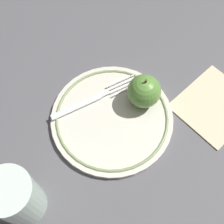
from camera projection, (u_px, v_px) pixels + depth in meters
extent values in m
plane|color=#515055|center=(121.00, 124.00, 0.61)|extent=(2.00, 2.00, 0.00)
cylinder|color=beige|center=(112.00, 118.00, 0.61)|extent=(0.24, 0.24, 0.01)
torus|color=#7C8F5E|center=(112.00, 117.00, 0.61)|extent=(0.22, 0.22, 0.01)
sphere|color=#568738|center=(144.00, 91.00, 0.59)|extent=(0.06, 0.06, 0.06)
cylinder|color=brown|center=(146.00, 81.00, 0.56)|extent=(0.00, 0.00, 0.01)
cube|color=silver|center=(76.00, 107.00, 0.61)|extent=(0.04, 0.11, 0.00)
cube|color=silver|center=(105.00, 94.00, 0.62)|extent=(0.01, 0.02, 0.00)
cube|color=silver|center=(127.00, 90.00, 0.63)|extent=(0.02, 0.07, 0.00)
cube|color=silver|center=(125.00, 87.00, 0.63)|extent=(0.02, 0.07, 0.00)
cube|color=silver|center=(123.00, 84.00, 0.63)|extent=(0.02, 0.07, 0.00)
cube|color=silver|center=(121.00, 81.00, 0.64)|extent=(0.02, 0.07, 0.00)
cylinder|color=silver|center=(17.00, 199.00, 0.49)|extent=(0.08, 0.08, 0.12)
cube|color=beige|center=(215.00, 105.00, 0.63)|extent=(0.13, 0.15, 0.01)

